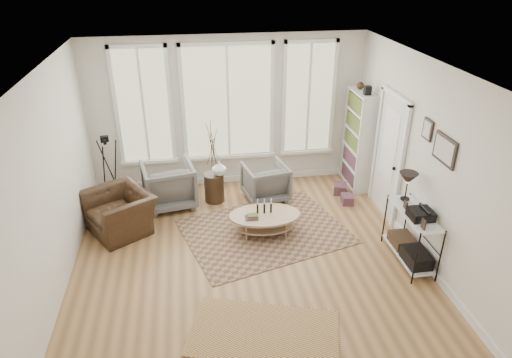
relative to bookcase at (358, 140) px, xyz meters
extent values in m
plane|color=#A77B4A|center=(-2.44, -2.23, -0.96)|extent=(5.50, 5.50, 0.00)
plane|color=white|center=(-2.44, -2.23, 1.94)|extent=(5.50, 5.50, 0.00)
cube|color=silver|center=(-2.44, 0.52, 0.49)|extent=(5.20, 0.04, 2.90)
cube|color=silver|center=(-2.44, -4.98, 0.49)|extent=(5.20, 0.04, 2.90)
cube|color=silver|center=(-5.04, -2.23, 0.49)|extent=(0.04, 5.50, 2.90)
cube|color=silver|center=(0.16, -2.23, 0.49)|extent=(0.04, 5.50, 2.90)
cube|color=white|center=(-2.44, 0.51, -0.90)|extent=(5.10, 0.04, 0.12)
cube|color=white|center=(0.15, -2.23, -0.90)|extent=(0.03, 5.40, 0.12)
cube|color=tan|center=(-2.44, 0.50, 0.69)|extent=(1.60, 0.03, 2.10)
cube|color=tan|center=(-3.99, 0.50, 0.69)|extent=(0.90, 0.03, 2.10)
cube|color=tan|center=(-0.89, 0.50, 0.69)|extent=(0.90, 0.03, 2.10)
cube|color=white|center=(-2.44, 0.48, 0.69)|extent=(1.74, 0.06, 2.24)
cube|color=white|center=(-3.99, 0.48, 0.69)|extent=(1.04, 0.06, 2.24)
cube|color=white|center=(-0.89, 0.48, 0.69)|extent=(1.04, 0.06, 2.24)
cube|color=white|center=(-2.44, 0.46, -0.39)|extent=(4.10, 0.12, 0.06)
cube|color=silver|center=(0.14, -1.08, 0.09)|extent=(0.04, 0.88, 2.10)
cube|color=white|center=(0.12, -1.08, 0.34)|extent=(0.01, 0.55, 1.20)
cube|color=white|center=(0.12, -1.57, 0.09)|extent=(0.06, 0.08, 2.18)
cube|color=white|center=(0.12, -0.59, 0.09)|extent=(0.06, 0.08, 2.18)
cube|color=white|center=(0.12, -1.08, 1.18)|extent=(0.06, 1.06, 0.08)
sphere|color=black|center=(0.09, -1.41, 0.04)|extent=(0.06, 0.06, 0.06)
cube|color=white|center=(-0.01, -0.41, -0.01)|extent=(0.30, 0.03, 1.90)
cube|color=white|center=(-0.01, 0.41, -0.01)|extent=(0.30, 0.03, 1.90)
cube|color=white|center=(0.14, 0.00, -0.01)|extent=(0.02, 0.85, 1.90)
cube|color=white|center=(-0.01, 0.00, -0.01)|extent=(0.30, 0.81, 1.90)
cube|color=maroon|center=(-0.01, 0.00, -0.01)|extent=(0.24, 0.75, 1.76)
cube|color=black|center=(-0.01, -0.20, 1.02)|extent=(0.12, 0.10, 0.16)
sphere|color=#372516|center=(-0.01, 0.15, 1.01)|extent=(0.14, 0.14, 0.14)
cube|color=white|center=(-0.06, -2.53, -0.84)|extent=(0.37, 1.07, 0.03)
cube|color=white|center=(-0.06, -2.53, -0.14)|extent=(0.37, 1.07, 0.02)
cylinder|color=black|center=(-0.24, -3.06, -0.53)|extent=(0.02, 0.02, 0.85)
cylinder|color=black|center=(0.12, -3.06, -0.53)|extent=(0.02, 0.02, 0.85)
cylinder|color=black|center=(-0.24, -2.00, -0.53)|extent=(0.02, 0.02, 0.85)
cylinder|color=black|center=(0.12, -2.00, -0.53)|extent=(0.02, 0.02, 0.85)
cylinder|color=black|center=(-0.06, -2.18, -0.08)|extent=(0.14, 0.14, 0.02)
cylinder|color=black|center=(-0.06, -2.18, 0.06)|extent=(0.02, 0.02, 0.30)
cone|color=black|center=(-0.06, -2.18, 0.26)|extent=(0.28, 0.28, 0.18)
cube|color=black|center=(-0.06, -2.68, -0.05)|extent=(0.32, 0.30, 0.13)
cube|color=black|center=(-0.06, -2.78, -0.73)|extent=(0.32, 0.45, 0.20)
cube|color=#372516|center=(-0.06, -2.31, -0.75)|extent=(0.32, 0.40, 0.16)
cube|color=black|center=(-0.16, -2.95, -0.04)|extent=(0.02, 0.10, 0.14)
cube|color=black|center=(-0.16, -2.41, -0.05)|extent=(0.02, 0.10, 0.12)
cube|color=black|center=(0.14, -2.63, 0.89)|extent=(0.03, 0.52, 0.38)
cube|color=silver|center=(0.13, -2.63, 0.89)|extent=(0.01, 0.44, 0.30)
cube|color=black|center=(0.14, -2.13, 0.99)|extent=(0.03, 0.24, 0.30)
cube|color=silver|center=(0.13, -2.13, 0.99)|extent=(0.01, 0.18, 0.24)
cube|color=brown|center=(-2.05, -1.43, -0.95)|extent=(3.00, 2.56, 0.01)
cube|color=brown|center=(-2.45, -3.65, -0.94)|extent=(2.04, 1.51, 0.01)
ellipsoid|color=tan|center=(-2.07, -1.47, -0.79)|extent=(1.01, 0.65, 0.03)
ellipsoid|color=tan|center=(-2.07, -1.47, -0.61)|extent=(1.18, 0.77, 0.04)
cylinder|color=tan|center=(-2.39, -1.66, -0.79)|extent=(0.03, 0.03, 0.33)
cylinder|color=tan|center=(-1.75, -1.66, -0.79)|extent=(0.03, 0.03, 0.33)
cylinder|color=tan|center=(-2.39, -1.29, -0.79)|extent=(0.03, 0.03, 0.33)
cylinder|color=tan|center=(-1.75, -1.29, -0.79)|extent=(0.03, 0.03, 0.33)
cylinder|color=black|center=(-2.18, -1.43, -0.50)|extent=(0.03, 0.03, 0.17)
cylinder|color=black|center=(-2.07, -1.43, -0.50)|extent=(0.03, 0.03, 0.17)
cylinder|color=black|center=(-1.96, -1.43, -0.50)|extent=(0.03, 0.03, 0.17)
cube|color=#234325|center=(-2.29, -1.56, -0.56)|extent=(0.20, 0.15, 0.06)
imported|color=slate|center=(-3.62, -0.27, -0.54)|extent=(1.03, 1.05, 0.82)
imported|color=slate|center=(-1.85, -0.31, -0.61)|extent=(0.88, 0.90, 0.70)
cylinder|color=#372516|center=(-2.80, -0.24, -0.68)|extent=(0.37, 0.37, 0.55)
imported|color=silver|center=(-2.70, -0.28, -0.27)|extent=(0.33, 0.33, 0.27)
imported|color=#372516|center=(-4.42, -0.99, -0.61)|extent=(1.38, 1.34, 0.68)
cylinder|color=black|center=(-4.63, -0.18, 0.30)|extent=(0.06, 0.06, 0.06)
cube|color=black|center=(-4.63, -0.18, 0.37)|extent=(0.15, 0.12, 0.10)
cylinder|color=black|center=(-4.63, -0.26, 0.37)|extent=(0.06, 0.08, 0.06)
cube|color=maroon|center=(-0.39, -0.31, -0.86)|extent=(0.31, 0.35, 0.18)
cube|color=maroon|center=(-0.39, -0.72, -0.87)|extent=(0.23, 0.28, 0.16)
camera|label=1|loc=(-3.19, -7.73, 3.28)|focal=32.00mm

